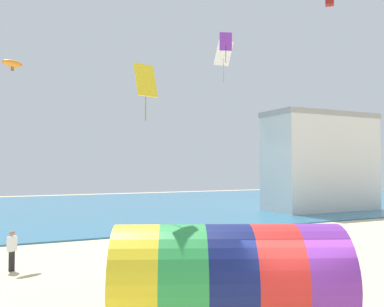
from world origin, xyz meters
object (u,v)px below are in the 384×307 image
kite_white_diamond (224,54)px  kite_yellow_diamond (146,81)px  giant_inflatable_tube (229,280)px  bystander_near_water (12,250)px  kite_orange_parafoil (12,63)px  kite_handler (351,291)px  kite_purple_diamond (226,42)px

kite_white_diamond → kite_yellow_diamond: kite_white_diamond is taller
giant_inflatable_tube → bystander_near_water: 10.61m
giant_inflatable_tube → bystander_near_water: size_ratio=3.84×
kite_white_diamond → kite_orange_parafoil: bearing=-176.1°
kite_white_diamond → kite_orange_parafoil: (-12.80, -0.88, -2.22)m
kite_handler → bystander_near_water: kite_handler is taller
kite_yellow_diamond → giant_inflatable_tube: bearing=-59.6°
giant_inflatable_tube → bystander_near_water: (-4.39, 9.64, -0.56)m
kite_handler → kite_orange_parafoil: 18.57m
bystander_near_water → kite_purple_diamond: bearing=4.5°
kite_handler → kite_yellow_diamond: size_ratio=1.08×
giant_inflatable_tube → kite_orange_parafoil: (-4.23, 13.89, 8.03)m
kite_white_diamond → kite_yellow_diamond: 16.69m
kite_handler → kite_purple_diamond: (2.91, 11.31, 10.03)m
giant_inflatable_tube → kite_yellow_diamond: size_ratio=3.77×
kite_yellow_diamond → kite_purple_diamond: size_ratio=1.00×
giant_inflatable_tube → bystander_near_water: giant_inflatable_tube is taller
kite_handler → kite_white_diamond: kite_white_diamond is taller
kite_yellow_diamond → kite_purple_diamond: (7.54, 8.17, 4.30)m
kite_white_diamond → kite_purple_diamond: 4.95m
kite_handler → kite_white_diamond: size_ratio=0.68×
kite_handler → kite_orange_parafoil: kite_orange_parafoil is taller
kite_white_diamond → kite_handler: bearing=-108.7°
kite_handler → kite_yellow_diamond: 8.01m
kite_orange_parafoil → kite_white_diamond: bearing=3.9°
kite_purple_diamond → kite_orange_parafoil: (-10.42, 3.40, -1.55)m
giant_inflatable_tube → kite_purple_diamond: size_ratio=3.76×
giant_inflatable_tube → kite_yellow_diamond: 5.91m
kite_orange_parafoil → bystander_near_water: (-0.16, -4.24, -8.58)m
kite_handler → bystander_near_water: bearing=126.2°
kite_yellow_diamond → kite_orange_parafoil: kite_orange_parafoil is taller
kite_white_diamond → bystander_near_water: 17.63m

